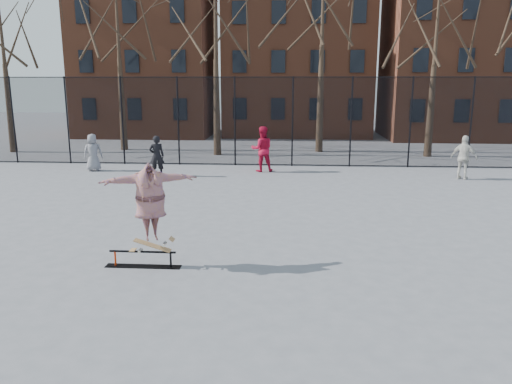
# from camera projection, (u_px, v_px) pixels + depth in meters

# --- Properties ---
(ground) EXTENTS (100.00, 100.00, 0.00)m
(ground) POSITION_uv_depth(u_px,v_px,m) (233.00, 271.00, 10.21)
(ground) COLOR slate
(skate_rail) EXTENTS (1.59, 0.24, 0.35)m
(skate_rail) POSITION_uv_depth(u_px,v_px,m) (143.00, 260.00, 10.42)
(skate_rail) COLOR black
(skate_rail) RESTS_ON ground
(skateboard) EXTENTS (0.85, 0.20, 0.10)m
(skateboard) POSITION_uv_depth(u_px,v_px,m) (153.00, 249.00, 10.34)
(skateboard) COLOR #A37241
(skateboard) RESTS_ON skate_rail
(skater) EXTENTS (2.03, 1.28, 1.61)m
(skater) POSITION_uv_depth(u_px,v_px,m) (151.00, 209.00, 10.16)
(skater) COLOR #4A3B94
(skater) RESTS_ON skateboard
(bystander_grey) EXTENTS (0.91, 0.75, 1.60)m
(bystander_grey) POSITION_uv_depth(u_px,v_px,m) (93.00, 152.00, 21.37)
(bystander_grey) COLOR slate
(bystander_grey) RESTS_ON ground
(bystander_black) EXTENTS (0.69, 0.56, 1.66)m
(bystander_black) POSITION_uv_depth(u_px,v_px,m) (157.00, 156.00, 20.19)
(bystander_black) COLOR black
(bystander_black) RESTS_ON ground
(bystander_red) EXTENTS (1.05, 0.88, 1.92)m
(bystander_red) POSITION_uv_depth(u_px,v_px,m) (262.00, 149.00, 21.19)
(bystander_red) COLOR #AE0F2D
(bystander_red) RESTS_ON ground
(bystander_white) EXTENTS (1.07, 0.92, 1.73)m
(bystander_white) POSITION_uv_depth(u_px,v_px,m) (464.00, 158.00, 19.50)
(bystander_white) COLOR beige
(bystander_white) RESTS_ON ground
(fence) EXTENTS (34.03, 0.07, 4.00)m
(fence) POSITION_uv_depth(u_px,v_px,m) (265.00, 120.00, 22.42)
(fence) COLOR black
(fence) RESTS_ON ground
(tree_row) EXTENTS (33.66, 7.46, 10.67)m
(tree_row) POSITION_uv_depth(u_px,v_px,m) (266.00, 9.00, 25.31)
(tree_row) COLOR black
(tree_row) RESTS_ON ground
(rowhouses) EXTENTS (29.00, 7.00, 13.00)m
(rowhouses) POSITION_uv_depth(u_px,v_px,m) (286.00, 47.00, 34.14)
(rowhouses) COLOR brown
(rowhouses) RESTS_ON ground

